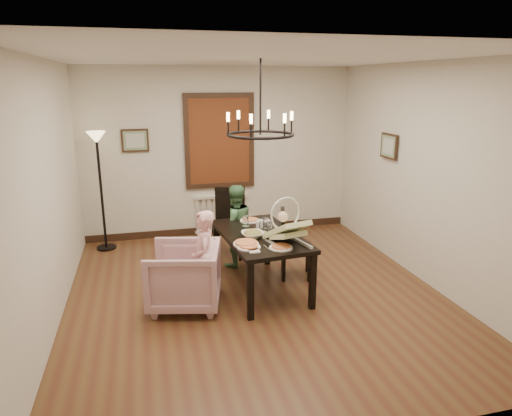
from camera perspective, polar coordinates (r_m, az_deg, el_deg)
name	(u,v)px	position (r m, az deg, el deg)	size (l,w,h in m)	color
room_shell	(248,178)	(5.64, -0.96, 3.78)	(4.51, 5.00, 2.81)	brown
dining_table	(260,240)	(5.68, 0.51, -4.06)	(1.03, 1.63, 0.73)	black
chair_far	(229,223)	(6.81, -3.43, -1.90)	(0.45, 0.45, 1.03)	black
chair_right	(296,244)	(6.10, 5.06, -4.49)	(0.41, 0.41, 0.93)	black
armchair	(184,276)	(5.40, -9.02, -8.39)	(0.80, 0.82, 0.75)	#CB9BA8
elderly_woman	(204,269)	(5.29, -6.51, -7.53)	(0.35, 0.23, 0.97)	#ECA6AB
seated_man	(235,233)	(6.45, -2.65, -3.10)	(0.48, 0.37, 0.98)	#45754A
baby_bouncer	(287,228)	(5.27, 3.84, -2.51)	(0.42, 0.58, 0.38)	beige
salad_bowl	(253,234)	(5.52, -0.43, -3.28)	(0.32, 0.32, 0.08)	white
pizza_platter	(246,243)	(5.27, -1.26, -4.42)	(0.30, 0.30, 0.04)	tan
drinking_glass	(270,229)	(5.60, 1.76, -2.64)	(0.07, 0.07, 0.15)	silver
window_blinds	(220,141)	(7.63, -4.58, 8.33)	(1.00, 0.03, 1.40)	#662E14
radiator	(221,213)	(7.90, -4.41, -0.68)	(0.92, 0.12, 0.62)	silver
picture_back	(135,141)	(7.53, -14.88, 8.15)	(0.42, 0.03, 0.36)	black
picture_right	(389,146)	(6.91, 16.28, 7.43)	(0.42, 0.03, 0.36)	black
floor_lamp	(101,193)	(7.37, -18.76, 1.77)	(0.30, 0.30, 1.80)	black
chandelier	(260,135)	(5.39, 0.55, 9.16)	(0.80, 0.80, 0.04)	black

